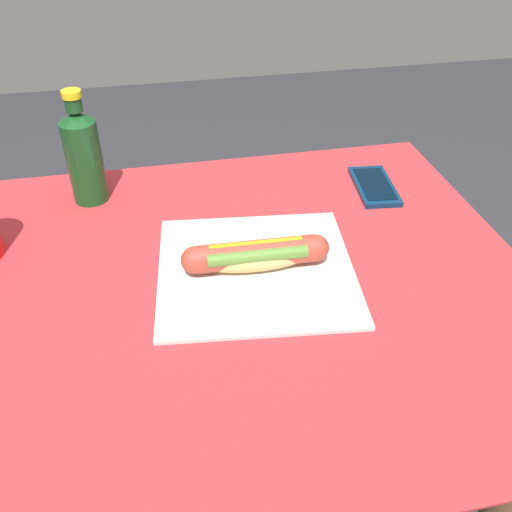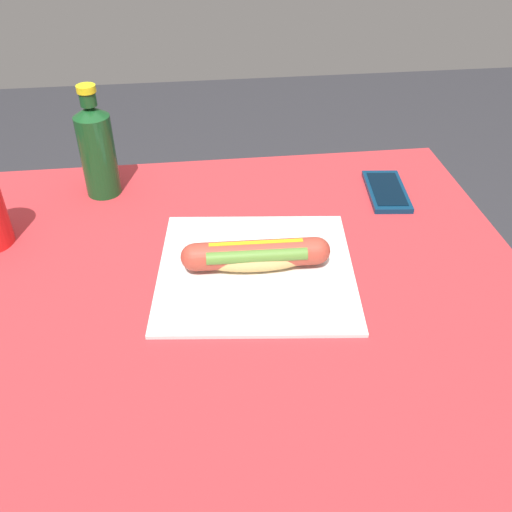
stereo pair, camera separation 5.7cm
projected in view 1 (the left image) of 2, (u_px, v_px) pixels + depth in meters
dining_table at (227, 354)px, 0.96m from camera, size 0.97×0.82×0.75m
paper_wrapper at (256, 270)px, 0.90m from camera, size 0.34×0.33×0.01m
hot_dog at (256, 255)px, 0.88m from camera, size 0.23×0.06×0.05m
cell_phone at (374, 186)px, 1.10m from camera, size 0.09×0.15×0.01m
soda_bottle at (84, 155)px, 1.02m from camera, size 0.06×0.06×0.21m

